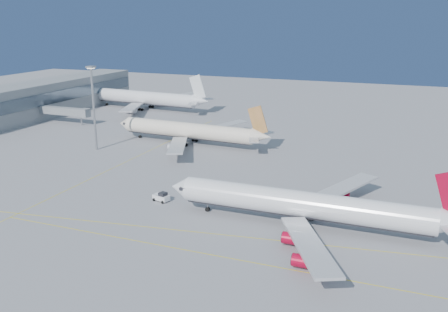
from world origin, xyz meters
TOP-DOWN VIEW (x-y plane):
  - ground at (0.00, 0.00)m, footprint 500.00×500.00m
  - terminal at (-114.93, 85.00)m, footprint 18.40×110.00m
  - jet_bridge at (-93.11, 72.00)m, footprint 23.60×3.60m
  - taxiway_lines at (-14.71, 6.34)m, footprint 118.86×140.00m
  - airliner_virgin at (22.46, 5.50)m, footprint 64.01×57.70m
  - airliner_etihad at (-31.07, 60.34)m, footprint 59.28×54.73m
  - airliner_third at (-79.47, 113.09)m, footprint 67.30×61.89m
  - pushback_tug at (-13.64, 7.35)m, footprint 4.46×3.33m
  - light_mast at (-57.07, 41.81)m, footprint 2.39×2.39m

SIDE VIEW (x-z plane):
  - ground at x=0.00m, z-range 0.00..0.00m
  - taxiway_lines at x=-14.71m, z-range 0.00..0.02m
  - pushback_tug at x=-13.64m, z-range -0.08..2.21m
  - airliner_etihad at x=-31.07m, z-range -3.03..12.45m
  - airliner_virgin at x=22.46m, z-range -3.14..12.69m
  - jet_bridge at x=-93.11m, z-range 1.72..8.62m
  - airliner_third at x=-79.47m, z-range -3.56..14.48m
  - terminal at x=-114.93m, z-range 0.01..15.01m
  - light_mast at x=-57.07m, z-range 2.49..30.13m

